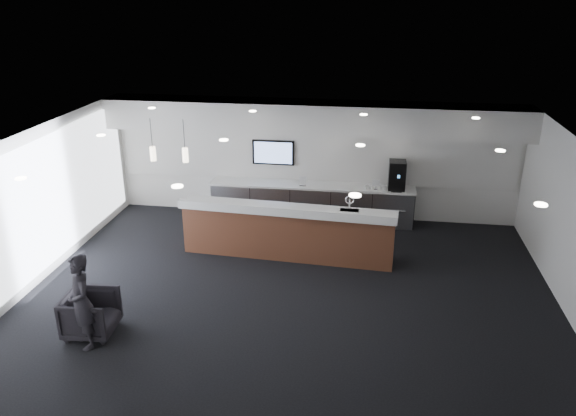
# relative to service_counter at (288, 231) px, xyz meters

# --- Properties ---
(ground) EXTENTS (10.00, 10.00, 0.00)m
(ground) POSITION_rel_service_counter_xyz_m (0.29, -1.55, -0.58)
(ground) COLOR black
(ground) RESTS_ON ground
(ceiling) EXTENTS (10.00, 8.00, 0.02)m
(ceiling) POSITION_rel_service_counter_xyz_m (0.29, -1.55, 2.42)
(ceiling) COLOR black
(ceiling) RESTS_ON back_wall
(back_wall) EXTENTS (10.00, 0.02, 3.00)m
(back_wall) POSITION_rel_service_counter_xyz_m (0.29, 2.45, 0.92)
(back_wall) COLOR silver
(back_wall) RESTS_ON ground
(left_wall) EXTENTS (0.02, 8.00, 3.00)m
(left_wall) POSITION_rel_service_counter_xyz_m (-4.71, -1.55, 0.92)
(left_wall) COLOR silver
(left_wall) RESTS_ON ground
(soffit_bulkhead) EXTENTS (10.00, 0.90, 0.70)m
(soffit_bulkhead) POSITION_rel_service_counter_xyz_m (0.29, 2.00, 2.07)
(soffit_bulkhead) COLOR silver
(soffit_bulkhead) RESTS_ON back_wall
(alcove_panel) EXTENTS (9.80, 0.06, 1.40)m
(alcove_panel) POSITION_rel_service_counter_xyz_m (0.29, 2.42, 1.02)
(alcove_panel) COLOR silver
(alcove_panel) RESTS_ON back_wall
(window_blinds_wall) EXTENTS (0.04, 7.36, 2.55)m
(window_blinds_wall) POSITION_rel_service_counter_xyz_m (-4.67, -1.55, 0.92)
(window_blinds_wall) COLOR #ABBECE
(window_blinds_wall) RESTS_ON left_wall
(back_credenza) EXTENTS (5.06, 0.66, 0.95)m
(back_credenza) POSITION_rel_service_counter_xyz_m (0.29, 2.09, -0.10)
(back_credenza) COLOR gray
(back_credenza) RESTS_ON ground
(wall_tv) EXTENTS (1.05, 0.08, 0.62)m
(wall_tv) POSITION_rel_service_counter_xyz_m (-0.71, 2.35, 1.07)
(wall_tv) COLOR black
(wall_tv) RESTS_ON back_wall
(pendant_left) EXTENTS (0.12, 0.12, 0.30)m
(pendant_left) POSITION_rel_service_counter_xyz_m (-2.11, -0.75, 1.67)
(pendant_left) COLOR #FFEAC6
(pendant_left) RESTS_ON ceiling
(pendant_right) EXTENTS (0.12, 0.12, 0.30)m
(pendant_right) POSITION_rel_service_counter_xyz_m (-2.81, -0.75, 1.67)
(pendant_right) COLOR #FFEAC6
(pendant_right) RESTS_ON ceiling
(ceiling_can_lights) EXTENTS (7.00, 5.00, 0.02)m
(ceiling_can_lights) POSITION_rel_service_counter_xyz_m (0.29, -1.55, 2.39)
(ceiling_can_lights) COLOR silver
(ceiling_can_lights) RESTS_ON ceiling
(service_counter) EXTENTS (4.66, 1.08, 1.49)m
(service_counter) POSITION_rel_service_counter_xyz_m (0.00, 0.00, 0.00)
(service_counter) COLOR brown
(service_counter) RESTS_ON ground
(coffee_machine) EXTENTS (0.40, 0.53, 0.69)m
(coffee_machine) POSITION_rel_service_counter_xyz_m (2.34, 2.07, 0.72)
(coffee_machine) COLOR black
(coffee_machine) RESTS_ON back_credenza
(info_sign_left) EXTENTS (0.18, 0.03, 0.24)m
(info_sign_left) POSITION_rel_service_counter_xyz_m (0.08, 1.95, 0.49)
(info_sign_left) COLOR silver
(info_sign_left) RESTS_ON back_credenza
(info_sign_right) EXTENTS (0.18, 0.04, 0.24)m
(info_sign_right) POSITION_rel_service_counter_xyz_m (1.85, 1.95, 0.49)
(info_sign_right) COLOR silver
(info_sign_right) RESTS_ON back_credenza
(armchair) EXTENTS (0.87, 0.85, 0.75)m
(armchair) POSITION_rel_service_counter_xyz_m (-2.84, -3.40, -0.20)
(armchair) COLOR black
(armchair) RESTS_ON ground
(lounge_guest) EXTENTS (0.68, 0.70, 1.62)m
(lounge_guest) POSITION_rel_service_counter_xyz_m (-2.77, -3.74, 0.23)
(lounge_guest) COLOR black
(lounge_guest) RESTS_ON ground
(cup_0) EXTENTS (0.11, 0.11, 0.10)m
(cup_0) POSITION_rel_service_counter_xyz_m (2.07, 1.95, 0.42)
(cup_0) COLOR white
(cup_0) RESTS_ON back_credenza
(cup_1) EXTENTS (0.16, 0.16, 0.10)m
(cup_1) POSITION_rel_service_counter_xyz_m (1.93, 1.95, 0.42)
(cup_1) COLOR white
(cup_1) RESTS_ON back_credenza
(cup_2) EXTENTS (0.14, 0.14, 0.10)m
(cup_2) POSITION_rel_service_counter_xyz_m (1.79, 1.95, 0.42)
(cup_2) COLOR white
(cup_2) RESTS_ON back_credenza
(cup_3) EXTENTS (0.14, 0.14, 0.10)m
(cup_3) POSITION_rel_service_counter_xyz_m (1.65, 1.95, 0.42)
(cup_3) COLOR white
(cup_3) RESTS_ON back_credenza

